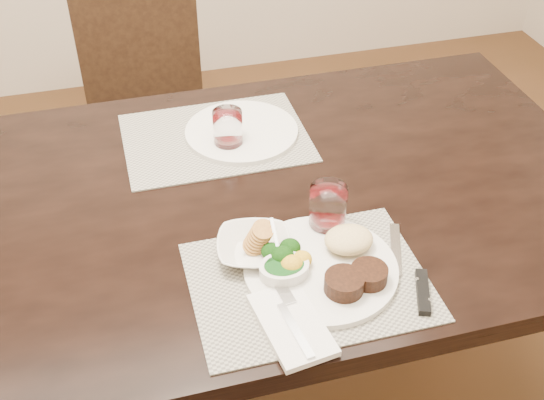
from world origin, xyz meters
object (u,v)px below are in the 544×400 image
object	(u,v)px
dinner_plate	(328,265)
far_plate	(242,131)
steak_knife	(416,281)
cracker_bowl	(254,247)
chair_far	(147,96)
wine_glass_near	(328,211)

from	to	relation	value
dinner_plate	far_plate	world-z (taller)	dinner_plate
steak_knife	far_plate	size ratio (longest dim) A/B	0.91
steak_knife	cracker_bowl	bearing A→B (deg)	171.48
steak_knife	chair_far	bearing A→B (deg)	127.88
dinner_plate	far_plate	bearing A→B (deg)	82.92
wine_glass_near	far_plate	bearing A→B (deg)	102.80
chair_far	cracker_bowl	bearing A→B (deg)	-84.62
chair_far	steak_knife	distance (m)	1.38
wine_glass_near	far_plate	xyz separation A→B (m)	(-0.09, 0.40, -0.04)
far_plate	wine_glass_near	bearing A→B (deg)	-77.20
dinner_plate	cracker_bowl	world-z (taller)	cracker_bowl
steak_knife	wine_glass_near	size ratio (longest dim) A/B	2.44
steak_knife	cracker_bowl	xyz separation A→B (m)	(-0.29, 0.16, 0.01)
cracker_bowl	dinner_plate	bearing A→B (deg)	-33.02
wine_glass_near	far_plate	size ratio (longest dim) A/B	0.37
chair_far	cracker_bowl	distance (m)	1.17
chair_far	far_plate	xyz separation A→B (m)	(0.18, -0.69, 0.26)
chair_far	steak_knife	world-z (taller)	chair_far
dinner_plate	cracker_bowl	distance (m)	0.16
cracker_bowl	wine_glass_near	xyz separation A→B (m)	(0.17, 0.04, 0.03)
cracker_bowl	far_plate	distance (m)	0.45
dinner_plate	far_plate	distance (m)	0.53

